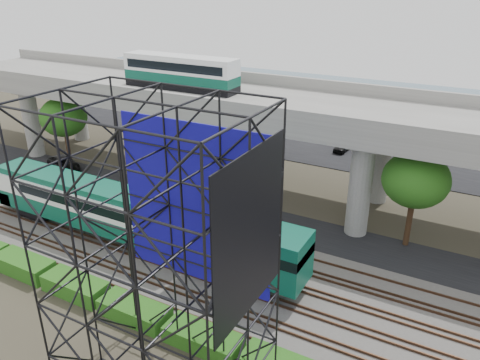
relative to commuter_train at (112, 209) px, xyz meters
The scene contains 13 objects.
ground 7.19m from the commuter_train, 17.66° to the right, with size 140.00×140.00×0.00m, color #474233.
ballast_bed 6.87m from the commuter_train, ahead, with size 90.00×12.00×0.20m, color slate.
service_road 10.94m from the commuter_train, 53.54° to the left, with size 90.00×5.00×0.08m, color black.
parking_lot 32.73m from the commuter_train, 78.90° to the left, with size 90.00×18.00×0.08m, color black.
harbor_water 54.44m from the commuter_train, 83.37° to the left, with size 140.00×40.00×0.03m, color slate.
rail_tracks 6.80m from the commuter_train, ahead, with size 90.00×9.52×0.16m.
commuter_train is the anchor object (origin of this frame).
overpass 15.99m from the commuter_train, 68.19° to the left, with size 80.00×12.00×12.40m.
scaffold_tower 16.69m from the commuter_train, 38.46° to the right, with size 9.36×6.36×15.00m.
hedge_strip 9.91m from the commuter_train, 40.85° to the right, with size 34.60×1.80×1.20m.
trees 14.51m from the commuter_train, 83.50° to the left, with size 40.94×16.94×7.69m.
suv 17.77m from the commuter_train, 150.16° to the left, with size 2.28×4.95×1.38m, color black.
parked_cars 32.32m from the commuter_train, 76.93° to the left, with size 33.92×9.44×1.32m.
Camera 1 is at (17.74, -21.45, 19.32)m, focal length 35.00 mm.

